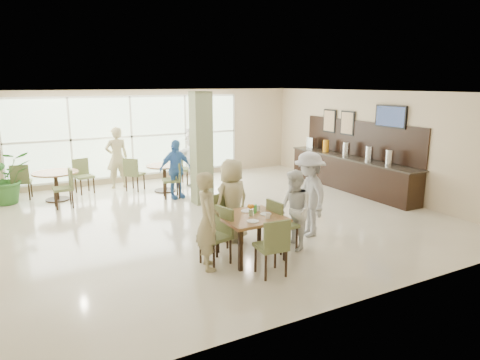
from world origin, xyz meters
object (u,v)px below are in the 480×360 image
potted_plant (5,178)px  adult_standing (117,158)px  teen_far (232,200)px  teen_left (208,221)px  adult_b (194,158)px  buffet_counter (350,170)px  round_table_left (56,178)px  teen_standing (309,194)px  teen_right (294,210)px  adult_a (176,169)px  main_table (251,220)px  round_table_right (164,172)px

potted_plant → adult_standing: (2.86, 0.34, 0.23)m
teen_far → teen_left: bearing=32.7°
adult_b → potted_plant: bearing=-93.4°
teen_left → adult_standing: size_ratio=0.91×
buffet_counter → teen_far: 5.23m
round_table_left → teen_standing: (4.16, -5.23, 0.27)m
teen_standing → buffet_counter: bearing=137.1°
teen_right → adult_a: adult_a is taller
adult_standing → teen_far: bearing=99.2°
main_table → adult_standing: bearing=98.0°
main_table → adult_standing: (-0.88, 6.24, 0.22)m
buffet_counter → teen_standing: (-3.37, -2.49, 0.29)m
teen_far → round_table_right: bearing=-104.5°
teen_right → teen_standing: teen_standing is taller
potted_plant → adult_b: (4.81, -0.70, 0.22)m
round_table_left → adult_a: 3.10m
buffet_counter → potted_plant: size_ratio=3.54×
buffet_counter → teen_left: bearing=-152.8°
round_table_right → teen_far: teen_far is taller
round_table_left → teen_far: (2.70, -4.74, 0.22)m
potted_plant → teen_far: bearing=-52.5°
buffet_counter → teen_far: bearing=-157.6°
adult_b → main_table: bearing=-6.8°
buffet_counter → teen_left: (-5.77, -2.97, 0.26)m
round_table_left → adult_standing: size_ratio=0.64×
round_table_right → teen_far: size_ratio=0.63×
round_table_left → adult_standing: (1.72, 0.60, 0.31)m
teen_far → teen_standing: size_ratio=0.95×
buffet_counter → potted_plant: (-8.67, 3.00, 0.11)m
teen_left → teen_right: size_ratio=1.10×
adult_a → potted_plant: bearing=150.9°
teen_far → main_table: bearing=70.4°
main_table → adult_a: bearing=87.2°
buffet_counter → adult_b: bearing=149.1°
main_table → adult_b: bearing=78.4°
potted_plant → teen_right: teen_right is taller
teen_far → adult_standing: 5.43m
main_table → teen_right: (0.88, -0.06, 0.07)m
teen_far → adult_b: adult_b is taller
round_table_right → buffet_counter: size_ratio=0.21×
adult_a → adult_b: 1.21m
round_table_right → buffet_counter: (4.74, -2.33, 0.00)m
teen_far → teen_standing: (1.46, -0.49, 0.05)m
teen_standing → round_table_left: bearing=-130.8°
buffet_counter → teen_right: bearing=-143.9°
adult_standing → round_table_left: bearing=18.0°
potted_plant → adult_b: bearing=-8.3°
adult_b → buffet_counter: bearing=64.0°
teen_right → round_table_right: bearing=-164.6°
main_table → adult_a: size_ratio=0.67×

